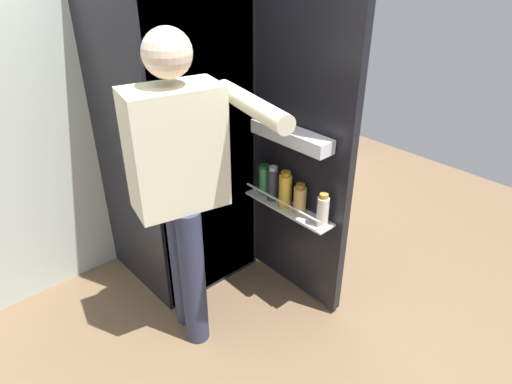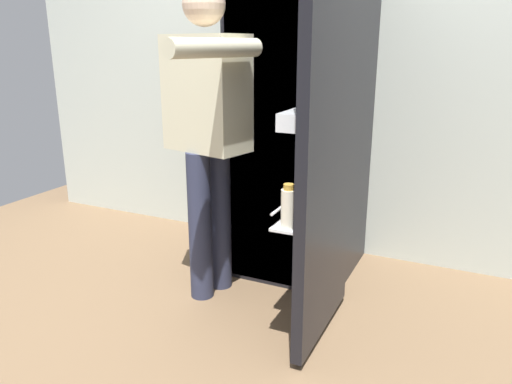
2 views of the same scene
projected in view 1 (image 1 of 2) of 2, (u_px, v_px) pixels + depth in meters
ground_plane at (243, 306)px, 2.59m from camera, size 5.22×5.22×0.00m
kitchen_wall at (132, 58)px, 2.60m from camera, size 4.40×0.10×2.48m
refrigerator at (183, 133)px, 2.50m from camera, size 0.71×1.29×1.81m
person at (181, 175)px, 2.00m from camera, size 0.53×0.76×1.56m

